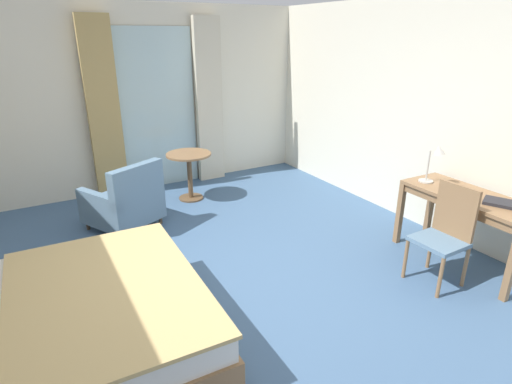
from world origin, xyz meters
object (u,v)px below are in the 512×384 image
desk_chair (446,230)px  desk_lamp (436,157)px  bed (51,333)px  armchair_by_window (125,203)px  writing_desk (470,204)px  round_cafe_table (189,166)px  closed_book (502,203)px

desk_chair → desk_lamp: size_ratio=2.22×
bed → armchair_by_window: bed is taller
writing_desk → armchair_by_window: size_ratio=1.37×
round_cafe_table → desk_lamp: bearing=-57.0°
writing_desk → closed_book: closed_book is taller
desk_lamp → closed_book: (0.09, -0.72, -0.28)m
armchair_by_window → round_cafe_table: bearing=26.7°
desk_lamp → armchair_by_window: bearing=142.2°
writing_desk → closed_book: 0.31m
desk_lamp → writing_desk: bearing=-80.8°
bed → armchair_by_window: 2.30m
closed_book → bed: bearing=143.0°
bed → desk_lamp: bearing=-1.7°
writing_desk → desk_chair: 0.52m
desk_lamp → round_cafe_table: (-1.75, 2.70, -0.55)m
desk_lamp → armchair_by_window: size_ratio=0.44×
desk_lamp → closed_book: desk_lamp is taller
desk_lamp → round_cafe_table: bearing=123.0°
writing_desk → round_cafe_table: bearing=120.2°
bed → round_cafe_table: (2.07, 2.58, 0.24)m
round_cafe_table → bed: bearing=-128.7°
armchair_by_window → bed: bearing=-116.5°
bed → desk_chair: 3.47m
round_cafe_table → desk_chair: bearing=-67.7°
bed → desk_lamp: size_ratio=4.92×
armchair_by_window → round_cafe_table: (1.05, 0.53, 0.17)m
bed → armchair_by_window: size_ratio=2.17×
bed → writing_desk: size_ratio=1.58×
writing_desk → desk_chair: desk_chair is taller
bed → desk_chair: bed is taller
armchair_by_window → round_cafe_table: 1.19m
desk_chair → desk_lamp: 0.86m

